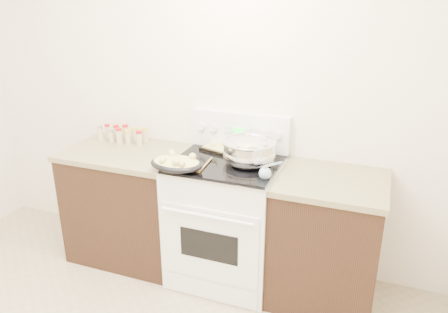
% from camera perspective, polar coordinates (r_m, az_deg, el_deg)
% --- Properties ---
extents(room_shell, '(4.10, 3.60, 2.75)m').
position_cam_1_polar(room_shell, '(1.88, -25.80, 7.43)').
color(room_shell, white).
rests_on(room_shell, ground).
extents(counter_left, '(0.93, 0.67, 0.92)m').
position_cam_1_polar(counter_left, '(3.63, -12.08, -5.98)').
color(counter_left, black).
rests_on(counter_left, ground).
extents(counter_right, '(0.73, 0.67, 0.92)m').
position_cam_1_polar(counter_right, '(3.15, 13.15, -10.52)').
color(counter_right, black).
rests_on(counter_right, ground).
extents(kitchen_range, '(0.78, 0.73, 1.22)m').
position_cam_1_polar(kitchen_range, '(3.27, 0.34, -8.04)').
color(kitchen_range, white).
rests_on(kitchen_range, ground).
extents(mixing_bowl, '(0.39, 0.39, 0.22)m').
position_cam_1_polar(mixing_bowl, '(3.02, 3.29, 0.61)').
color(mixing_bowl, silver).
rests_on(mixing_bowl, kitchen_range).
extents(roasting_pan, '(0.37, 0.26, 0.12)m').
position_cam_1_polar(roasting_pan, '(2.94, -6.24, -0.86)').
color(roasting_pan, black).
rests_on(roasting_pan, kitchen_range).
extents(baking_sheet, '(0.44, 0.37, 0.06)m').
position_cam_1_polar(baking_sheet, '(3.28, 0.79, 1.07)').
color(baking_sheet, black).
rests_on(baking_sheet, kitchen_range).
extents(wooden_spoon, '(0.05, 0.27, 0.04)m').
position_cam_1_polar(wooden_spoon, '(2.94, -3.03, -1.49)').
color(wooden_spoon, '#987345').
rests_on(wooden_spoon, kitchen_range).
extents(blue_ladle, '(0.10, 0.28, 0.10)m').
position_cam_1_polar(blue_ladle, '(2.82, 5.51, -2.07)').
color(blue_ladle, '#85ADC7').
rests_on(blue_ladle, kitchen_range).
extents(spice_jars, '(0.40, 0.15, 0.13)m').
position_cam_1_polar(spice_jars, '(3.62, -13.06, 2.81)').
color(spice_jars, '#BFB28C').
rests_on(spice_jars, counter_left).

